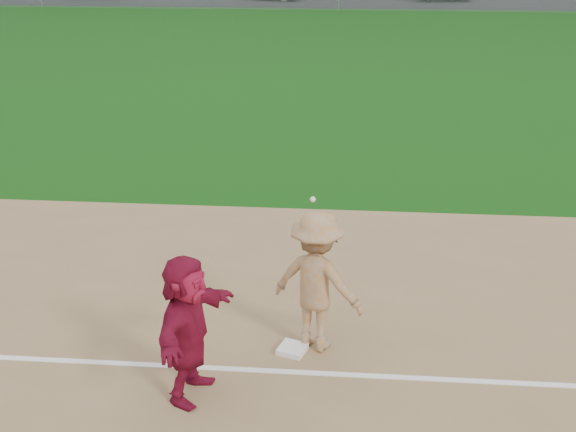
{
  "coord_description": "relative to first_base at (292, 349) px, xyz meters",
  "views": [
    {
      "loc": [
        0.88,
        -8.79,
        5.57
      ],
      "look_at": [
        0.0,
        1.5,
        1.3
      ],
      "focal_mm": 45.0,
      "sensor_mm": 36.0,
      "label": 1
    }
  ],
  "objects": [
    {
      "name": "first_base",
      "position": [
        0.0,
        0.0,
        0.0
      ],
      "size": [
        0.45,
        0.45,
        0.08
      ],
      "primitive_type": "cube",
      "rotation": [
        0.0,
        0.0,
        -0.31
      ],
      "color": "white",
      "rests_on": "infield_dirt"
    },
    {
      "name": "base_runner",
      "position": [
        -1.19,
        -1.06,
        0.91
      ],
      "size": [
        0.94,
        1.85,
        1.91
      ],
      "primitive_type": "imported",
      "rotation": [
        0.0,
        0.0,
        1.35
      ],
      "color": "maroon",
      "rests_on": "infield_dirt"
    },
    {
      "name": "ground",
      "position": [
        -0.22,
        0.31,
        -0.06
      ],
      "size": [
        160.0,
        160.0,
        0.0
      ],
      "primitive_type": "plane",
      "color": "#10440D",
      "rests_on": "ground"
    },
    {
      "name": "first_base_play",
      "position": [
        0.31,
        0.19,
        0.96
      ],
      "size": [
        1.48,
        1.18,
        2.18
      ],
      "color": "#939396",
      "rests_on": "infield_dirt"
    },
    {
      "name": "foul_line",
      "position": [
        -0.22,
        -0.49,
        -0.04
      ],
      "size": [
        60.0,
        0.1,
        0.01
      ],
      "primitive_type": "cube",
      "color": "white",
      "rests_on": "infield_dirt"
    },
    {
      "name": "parking_asphalt",
      "position": [
        -0.22,
        46.31,
        -0.06
      ],
      "size": [
        120.0,
        10.0,
        0.01
      ],
      "primitive_type": "cube",
      "color": "black",
      "rests_on": "ground"
    }
  ]
}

